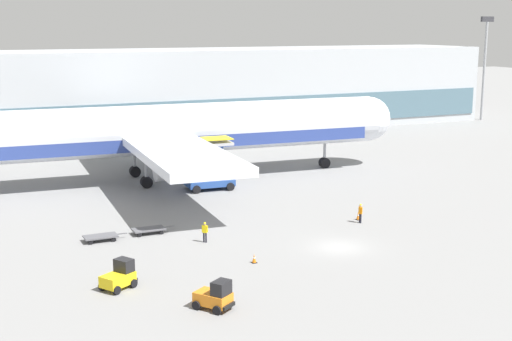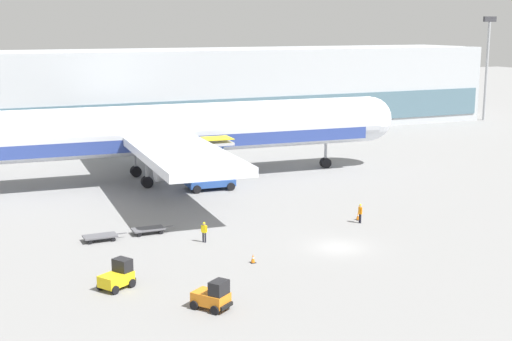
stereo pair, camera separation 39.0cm
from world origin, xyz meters
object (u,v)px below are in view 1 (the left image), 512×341
(scissor_lift_loader, at_px, (209,170))
(baggage_tug_mid, at_px, (120,276))
(baggage_tug_foreground, at_px, (215,296))
(traffic_cone_near, at_px, (254,259))
(ground_crew_near, at_px, (205,230))
(ground_crew_far, at_px, (360,212))
(airplane_main, at_px, (168,131))
(traffic_cone_far, at_px, (358,216))
(baggage_dolly_lead, at_px, (101,237))
(light_mast, at_px, (485,60))
(baggage_dolly_second, at_px, (149,229))

(scissor_lift_loader, xyz_separation_m, baggage_tug_mid, (-16.57, -26.14, -1.30))
(baggage_tug_foreground, bearing_deg, traffic_cone_near, 105.78)
(ground_crew_near, relative_size, ground_crew_far, 0.98)
(baggage_tug_foreground, distance_m, ground_crew_near, 14.55)
(airplane_main, bearing_deg, traffic_cone_near, -92.22)
(baggage_tug_foreground, relative_size, traffic_cone_near, 4.00)
(baggage_tug_mid, height_order, ground_crew_far, baggage_tug_mid)
(ground_crew_near, relative_size, traffic_cone_near, 2.52)
(airplane_main, relative_size, traffic_cone_far, 74.26)
(scissor_lift_loader, bearing_deg, baggage_dolly_lead, -133.20)
(airplane_main, bearing_deg, ground_crew_near, -97.27)
(light_mast, xyz_separation_m, traffic_cone_far, (-61.03, -52.02, -11.21))
(scissor_lift_loader, xyz_separation_m, baggage_dolly_lead, (-15.36, -14.52, -1.78))
(baggage_tug_mid, bearing_deg, traffic_cone_near, -25.30)
(baggage_dolly_second, relative_size, traffic_cone_near, 5.27)
(traffic_cone_far, bearing_deg, scissor_lift_loader, 114.84)
(airplane_main, relative_size, baggage_dolly_lead, 15.68)
(baggage_dolly_lead, bearing_deg, ground_crew_near, -27.27)
(scissor_lift_loader, relative_size, traffic_cone_near, 8.21)
(ground_crew_near, relative_size, traffic_cone_far, 2.27)
(baggage_tug_foreground, relative_size, traffic_cone_far, 3.59)
(baggage_dolly_second, bearing_deg, baggage_tug_foreground, -93.02)
(airplane_main, height_order, baggage_tug_foreground, airplane_main)
(light_mast, height_order, baggage_tug_mid, light_mast)
(scissor_lift_loader, distance_m, ground_crew_near, 19.99)
(scissor_lift_loader, distance_m, traffic_cone_far, 19.69)
(baggage_dolly_second, height_order, traffic_cone_far, traffic_cone_far)
(scissor_lift_loader, xyz_separation_m, ground_crew_near, (-7.42, -18.53, -1.13))
(airplane_main, xyz_separation_m, scissor_lift_loader, (2.69, -6.59, -3.67))
(ground_crew_near, xyz_separation_m, traffic_cone_near, (1.62, -6.54, -0.70))
(light_mast, bearing_deg, baggage_dolly_second, -148.96)
(baggage_tug_mid, bearing_deg, light_mast, 4.18)
(ground_crew_near, bearing_deg, traffic_cone_near, -32.73)
(light_mast, relative_size, ground_crew_far, 10.80)
(light_mast, bearing_deg, airplane_main, -158.99)
(baggage_tug_mid, bearing_deg, scissor_lift_loader, 26.69)
(scissor_lift_loader, bearing_deg, light_mast, 29.70)
(baggage_dolly_lead, distance_m, ground_crew_near, 8.92)
(baggage_tug_mid, bearing_deg, baggage_tug_foreground, -83.93)
(airplane_main, relative_size, scissor_lift_loader, 10.07)
(scissor_lift_loader, bearing_deg, traffic_cone_far, -61.75)
(baggage_tug_foreground, bearing_deg, ground_crew_near, 127.62)
(scissor_lift_loader, height_order, ground_crew_far, scissor_lift_loader)
(baggage_dolly_second, height_order, traffic_cone_near, traffic_cone_near)
(ground_crew_far, relative_size, traffic_cone_far, 2.32)
(airplane_main, xyz_separation_m, baggage_tug_foreground, (-9.17, -38.99, -4.96))
(scissor_lift_loader, relative_size, baggage_tug_mid, 2.05)
(baggage_tug_foreground, distance_m, ground_crew_far, 23.95)
(scissor_lift_loader, distance_m, baggage_tug_mid, 30.97)
(airplane_main, relative_size, ground_crew_near, 32.75)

